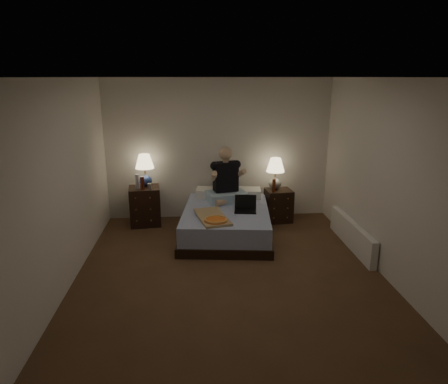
{
  "coord_description": "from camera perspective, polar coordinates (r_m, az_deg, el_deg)",
  "views": [
    {
      "loc": [
        -0.43,
        -4.8,
        2.5
      ],
      "look_at": [
        0.0,
        0.9,
        0.85
      ],
      "focal_mm": 32.0,
      "sensor_mm": 36.0,
      "label": 1
    }
  ],
  "objects": [
    {
      "name": "wall_left",
      "position": [
        5.21,
        -21.72,
        1.03
      ],
      "size": [
        0.0,
        4.5,
        2.5
      ],
      "primitive_type": "cube",
      "rotation": [
        1.57,
        0.0,
        1.57
      ],
      "color": "silver",
      "rests_on": "ground"
    },
    {
      "name": "nightstand_right",
      "position": [
        7.22,
        7.78,
        -1.9
      ],
      "size": [
        0.48,
        0.45,
        0.58
      ],
      "primitive_type": "cube",
      "rotation": [
        0.0,
        0.0,
        0.11
      ],
      "color": "black",
      "rests_on": "floor"
    },
    {
      "name": "pizza_box",
      "position": [
        5.83,
        -1.17,
        -4.08
      ],
      "size": [
        0.57,
        0.83,
        0.08
      ],
      "primitive_type": null,
      "rotation": [
        0.0,
        0.0,
        0.24
      ],
      "color": "tan",
      "rests_on": "bed"
    },
    {
      "name": "lamp_left",
      "position": [
        7.03,
        -11.23,
        3.06
      ],
      "size": [
        0.34,
        0.34,
        0.56
      ],
      "primitive_type": null,
      "rotation": [
        0.0,
        0.0,
        0.07
      ],
      "color": "navy",
      "rests_on": "nightstand_left"
    },
    {
      "name": "nightstand_left",
      "position": [
        7.11,
        -11.22,
        -1.95
      ],
      "size": [
        0.57,
        0.53,
        0.67
      ],
      "primitive_type": "cube",
      "rotation": [
        0.0,
        0.0,
        0.12
      ],
      "color": "black",
      "rests_on": "floor"
    },
    {
      "name": "water_bottle",
      "position": [
        6.93,
        -12.26,
        1.49
      ],
      "size": [
        0.07,
        0.07,
        0.25
      ],
      "primitive_type": "cylinder",
      "color": "silver",
      "rests_on": "nightstand_left"
    },
    {
      "name": "bed",
      "position": [
        6.52,
        0.3,
        -4.34
      ],
      "size": [
        1.54,
        1.94,
        0.45
      ],
      "primitive_type": "cube",
      "rotation": [
        0.0,
        0.0,
        -0.11
      ],
      "color": "#5C75B9",
      "rests_on": "floor"
    },
    {
      "name": "lamp_right",
      "position": [
        7.11,
        7.33,
        2.61
      ],
      "size": [
        0.32,
        0.32,
        0.56
      ],
      "primitive_type": null,
      "rotation": [
        0.0,
        0.0,
        0.01
      ],
      "color": "gray",
      "rests_on": "nightstand_right"
    },
    {
      "name": "wall_back",
      "position": [
        7.18,
        -0.81,
        6.06
      ],
      "size": [
        4.0,
        0.0,
        2.5
      ],
      "primitive_type": "cube",
      "rotation": [
        1.57,
        0.0,
        0.0
      ],
      "color": "silver",
      "rests_on": "ground"
    },
    {
      "name": "person",
      "position": [
        6.74,
        0.36,
        2.49
      ],
      "size": [
        0.76,
        0.66,
        0.93
      ],
      "primitive_type": null,
      "rotation": [
        0.0,
        0.0,
        0.23
      ],
      "color": "black",
      "rests_on": "bed"
    },
    {
      "name": "wall_front",
      "position": [
        2.88,
        4.77,
        -9.77
      ],
      "size": [
        4.0,
        0.0,
        2.5
      ],
      "primitive_type": "cube",
      "rotation": [
        -1.57,
        0.0,
        0.0
      ],
      "color": "silver",
      "rests_on": "ground"
    },
    {
      "name": "laptop",
      "position": [
        6.29,
        3.08,
        -1.79
      ],
      "size": [
        0.37,
        0.32,
        0.24
      ],
      "primitive_type": null,
      "rotation": [
        0.0,
        0.0,
        -0.13
      ],
      "color": "black",
      "rests_on": "bed"
    },
    {
      "name": "soda_can",
      "position": [
        6.87,
        -10.6,
        0.81
      ],
      "size": [
        0.07,
        0.07,
        0.1
      ],
      "primitive_type": "cylinder",
      "color": "beige",
      "rests_on": "nightstand_left"
    },
    {
      "name": "beer_bottle_right",
      "position": [
        6.97,
        7.14,
        0.94
      ],
      "size": [
        0.06,
        0.06,
        0.23
      ],
      "primitive_type": "cylinder",
      "color": "#61250D",
      "rests_on": "nightstand_right"
    },
    {
      "name": "floor",
      "position": [
        5.43,
        0.72,
        -11.31
      ],
      "size": [
        4.0,
        4.5,
        0.0
      ],
      "primitive_type": "cube",
      "color": "brown",
      "rests_on": "ground"
    },
    {
      "name": "radiator",
      "position": [
        6.39,
        17.77,
        -5.8
      ],
      "size": [
        0.1,
        1.6,
        0.4
      ],
      "primitive_type": "cube",
      "color": "white",
      "rests_on": "floor"
    },
    {
      "name": "ceiling",
      "position": [
        4.82,
        0.83,
        16.08
      ],
      "size": [
        4.0,
        4.5,
        0.0
      ],
      "primitive_type": "cube",
      "rotation": [
        3.14,
        0.0,
        0.0
      ],
      "color": "white",
      "rests_on": "ground"
    },
    {
      "name": "beer_bottle_left",
      "position": [
        6.83,
        -11.57,
        1.24
      ],
      "size": [
        0.06,
        0.06,
        0.23
      ],
      "primitive_type": "cylinder",
      "color": "#621D0E",
      "rests_on": "nightstand_left"
    },
    {
      "name": "wall_right",
      "position": [
        5.53,
        21.92,
        1.83
      ],
      "size": [
        0.0,
        4.5,
        2.5
      ],
      "primitive_type": "cube",
      "rotation": [
        1.57,
        0.0,
        -1.57
      ],
      "color": "silver",
      "rests_on": "ground"
    }
  ]
}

